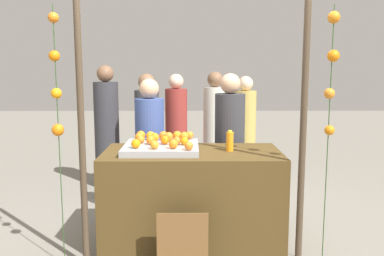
% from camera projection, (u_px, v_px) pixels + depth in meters
% --- Properties ---
extents(ground_plane, '(24.00, 24.00, 0.00)m').
position_uv_depth(ground_plane, '(192.00, 243.00, 4.08)').
color(ground_plane, gray).
extents(stall_counter, '(1.67, 0.84, 0.91)m').
position_uv_depth(stall_counter, '(192.00, 198.00, 4.01)').
color(stall_counter, '#4C3819').
rests_on(stall_counter, ground_plane).
extents(orange_tray, '(0.70, 0.68, 0.06)m').
position_uv_depth(orange_tray, '(161.00, 147.00, 3.98)').
color(orange_tray, '#9EA0A5').
rests_on(orange_tray, stall_counter).
extents(orange_0, '(0.09, 0.09, 0.09)m').
position_uv_depth(orange_0, '(141.00, 135.00, 4.22)').
color(orange_0, orange).
rests_on(orange_0, orange_tray).
extents(orange_1, '(0.08, 0.08, 0.08)m').
position_uv_depth(orange_1, '(190.00, 135.00, 4.26)').
color(orange_1, orange).
rests_on(orange_1, orange_tray).
extents(orange_2, '(0.08, 0.08, 0.08)m').
position_uv_depth(orange_2, '(165.00, 140.00, 3.97)').
color(orange_2, orange).
rests_on(orange_2, orange_tray).
extents(orange_3, '(0.09, 0.09, 0.09)m').
position_uv_depth(orange_3, '(169.00, 137.00, 4.14)').
color(orange_3, orange).
rests_on(orange_3, orange_tray).
extents(orange_4, '(0.08, 0.08, 0.08)m').
position_uv_depth(orange_4, '(173.00, 144.00, 3.76)').
color(orange_4, orange).
rests_on(orange_4, orange_tray).
extents(orange_5, '(0.08, 0.08, 0.08)m').
position_uv_depth(orange_5, '(177.00, 141.00, 3.95)').
color(orange_5, orange).
rests_on(orange_5, orange_tray).
extents(orange_6, '(0.08, 0.08, 0.08)m').
position_uv_depth(orange_6, '(154.00, 145.00, 3.75)').
color(orange_6, orange).
rests_on(orange_6, orange_tray).
extents(orange_7, '(0.09, 0.09, 0.09)m').
position_uv_depth(orange_7, '(155.00, 137.00, 4.11)').
color(orange_7, orange).
rests_on(orange_7, orange_tray).
extents(orange_8, '(0.08, 0.08, 0.08)m').
position_uv_depth(orange_8, '(185.00, 141.00, 3.94)').
color(orange_8, orange).
rests_on(orange_8, orange_tray).
extents(orange_9, '(0.08, 0.08, 0.08)m').
position_uv_depth(orange_9, '(139.00, 137.00, 4.14)').
color(orange_9, orange).
rests_on(orange_9, orange_tray).
extents(orange_10, '(0.09, 0.09, 0.09)m').
position_uv_depth(orange_10, '(177.00, 135.00, 4.20)').
color(orange_10, orange).
rests_on(orange_10, orange_tray).
extents(orange_11, '(0.08, 0.08, 0.08)m').
position_uv_depth(orange_11, '(151.00, 140.00, 3.96)').
color(orange_11, orange).
rests_on(orange_11, orange_tray).
extents(orange_12, '(0.08, 0.08, 0.08)m').
position_uv_depth(orange_12, '(136.00, 144.00, 3.78)').
color(orange_12, orange).
rests_on(orange_12, orange_tray).
extents(orange_13, '(0.09, 0.09, 0.09)m').
position_uv_depth(orange_13, '(184.00, 136.00, 4.17)').
color(orange_13, orange).
rests_on(orange_13, orange_tray).
extents(orange_14, '(0.07, 0.07, 0.07)m').
position_uv_depth(orange_14, '(141.00, 140.00, 4.03)').
color(orange_14, orange).
rests_on(orange_14, orange_tray).
extents(orange_15, '(0.09, 0.09, 0.09)m').
position_uv_depth(orange_15, '(164.00, 136.00, 4.20)').
color(orange_15, orange).
rests_on(orange_15, orange_tray).
extents(orange_16, '(0.09, 0.09, 0.09)m').
position_uv_depth(orange_16, '(150.00, 136.00, 4.20)').
color(orange_16, orange).
rests_on(orange_16, orange_tray).
extents(orange_17, '(0.08, 0.08, 0.08)m').
position_uv_depth(orange_17, '(189.00, 146.00, 3.69)').
color(orange_17, orange).
rests_on(orange_17, orange_tray).
extents(juice_bottle, '(0.07, 0.07, 0.20)m').
position_uv_depth(juice_bottle, '(230.00, 141.00, 3.95)').
color(juice_bottle, orange).
rests_on(juice_bottle, stall_counter).
extents(chalkboard_sign, '(0.42, 0.03, 0.54)m').
position_uv_depth(chalkboard_sign, '(183.00, 244.00, 3.44)').
color(chalkboard_sign, brown).
rests_on(chalkboard_sign, ground_plane).
extents(vendor_left, '(0.32, 0.32, 1.57)m').
position_uv_depth(vendor_left, '(150.00, 156.00, 4.58)').
color(vendor_left, '#384C8C').
rests_on(vendor_left, ground_plane).
extents(vendor_right, '(0.33, 0.33, 1.63)m').
position_uv_depth(vendor_right, '(229.00, 153.00, 4.61)').
color(vendor_right, '#333338').
rests_on(vendor_right, ground_plane).
extents(crowd_person_0, '(0.33, 0.33, 1.63)m').
position_uv_depth(crowd_person_0, '(215.00, 132.00, 6.03)').
color(crowd_person_0, beige).
rests_on(crowd_person_0, ground_plane).
extents(crowd_person_1, '(0.32, 0.32, 1.60)m').
position_uv_depth(crowd_person_1, '(176.00, 132.00, 6.13)').
color(crowd_person_1, maroon).
rests_on(crowd_person_1, ground_plane).
extents(crowd_person_2, '(0.32, 0.32, 1.61)m').
position_uv_depth(crowd_person_2, '(147.00, 139.00, 5.55)').
color(crowd_person_2, '#333338').
rests_on(crowd_person_2, ground_plane).
extents(crowd_person_3, '(0.34, 0.34, 1.72)m').
position_uv_depth(crowd_person_3, '(107.00, 131.00, 5.90)').
color(crowd_person_3, '#333338').
rests_on(crowd_person_3, ground_plane).
extents(crowd_person_4, '(0.31, 0.31, 1.56)m').
position_uv_depth(crowd_person_4, '(245.00, 134.00, 6.08)').
color(crowd_person_4, tan).
rests_on(crowd_person_4, ground_plane).
extents(canopy_post_left, '(0.06, 0.06, 2.30)m').
position_uv_depth(canopy_post_left, '(82.00, 134.00, 3.45)').
color(canopy_post_left, '#473828').
rests_on(canopy_post_left, ground_plane).
extents(canopy_post_right, '(0.06, 0.06, 2.30)m').
position_uv_depth(canopy_post_right, '(303.00, 134.00, 3.46)').
color(canopy_post_right, '#473828').
rests_on(canopy_post_right, ground_plane).
extents(garland_strand_left, '(0.10, 0.11, 2.19)m').
position_uv_depth(garland_strand_left, '(56.00, 84.00, 3.40)').
color(garland_strand_left, '#2D4C23').
rests_on(garland_strand_left, ground_plane).
extents(garland_strand_right, '(0.11, 0.10, 2.19)m').
position_uv_depth(garland_strand_right, '(332.00, 69.00, 3.37)').
color(garland_strand_right, '#2D4C23').
rests_on(garland_strand_right, ground_plane).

